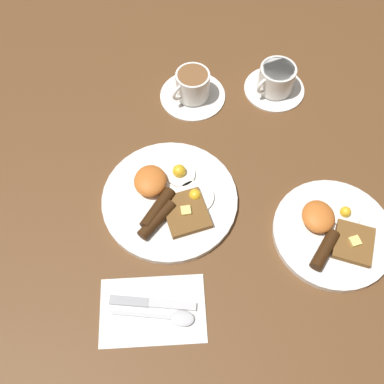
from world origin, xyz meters
TOP-DOWN VIEW (x-y plane):
  - ground_plane at (0.00, 0.00)m, footprint 3.00×3.00m
  - breakfast_plate_near at (0.00, -0.00)m, footprint 0.29×0.29m
  - breakfast_plate_far at (0.08, 0.33)m, footprint 0.25×0.25m
  - teacup_near at (-0.29, 0.05)m, footprint 0.16×0.16m
  - teacup_far at (-0.31, 0.25)m, footprint 0.15×0.15m
  - napkin at (0.23, -0.03)m, footprint 0.14×0.21m
  - knife at (0.22, -0.04)m, footprint 0.03×0.17m
  - spoon at (0.25, 0.01)m, footprint 0.03×0.16m

SIDE VIEW (x-z plane):
  - ground_plane at x=0.00m, z-range 0.00..0.00m
  - napkin at x=0.23m, z-range 0.00..0.01m
  - knife at x=0.22m, z-range 0.00..0.01m
  - spoon at x=0.25m, z-range 0.00..0.01m
  - breakfast_plate_far at x=0.08m, z-range -0.01..0.04m
  - breakfast_plate_near at x=0.00m, z-range -0.01..0.04m
  - teacup_near at x=-0.29m, z-range -0.01..0.07m
  - teacup_far at x=-0.31m, z-range 0.00..0.07m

